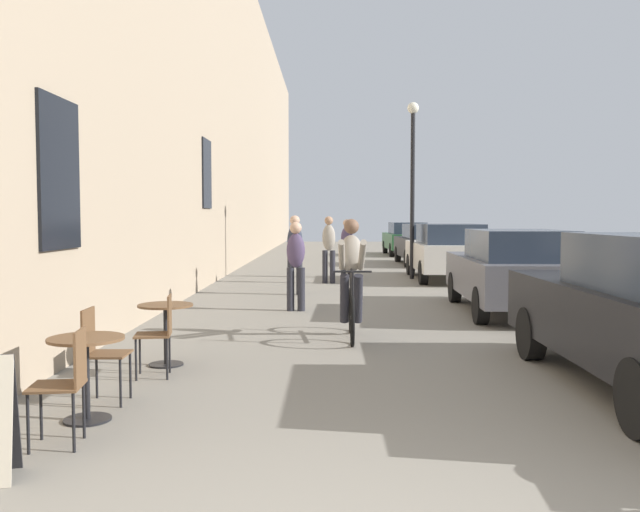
{
  "coord_description": "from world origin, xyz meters",
  "views": [
    {
      "loc": [
        -0.16,
        -2.8,
        1.74
      ],
      "look_at": [
        -0.36,
        12.28,
        0.86
      ],
      "focal_mm": 37.73,
      "sensor_mm": 36.0,
      "label": 1
    }
  ],
  "objects_px": {
    "cafe_chair_near_toward_street": "(66,379)",
    "cyclist_on_bicycle": "(351,281)",
    "pedestrian_near": "(296,261)",
    "parked_car_fifth": "(406,238)",
    "pedestrian_far": "(329,246)",
    "parked_car_third": "(447,251)",
    "parked_car_fourth": "(424,244)",
    "street_lamp": "(413,167)",
    "cafe_table_mid": "(166,321)",
    "pedestrian_mid": "(295,250)",
    "cafe_table_near": "(86,360)",
    "parked_car_second": "(513,270)",
    "cafe_chair_near_toward_wall": "(100,348)",
    "pedestrian_furthest": "(347,245)",
    "cafe_chair_mid_toward_street": "(160,330)"
  },
  "relations": [
    {
      "from": "cafe_chair_near_toward_street",
      "to": "cyclist_on_bicycle",
      "type": "distance_m",
      "value": 5.21
    },
    {
      "from": "pedestrian_near",
      "to": "street_lamp",
      "type": "distance_m",
      "value": 7.4
    },
    {
      "from": "cafe_chair_near_toward_wall",
      "to": "parked_car_third",
      "type": "distance_m",
      "value": 13.43
    },
    {
      "from": "parked_car_third",
      "to": "parked_car_fourth",
      "type": "xyz_separation_m",
      "value": [
        0.22,
        5.89,
        -0.04
      ]
    },
    {
      "from": "parked_car_fourth",
      "to": "cyclist_on_bicycle",
      "type": "bearing_deg",
      "value": -102.04
    },
    {
      "from": "cafe_table_mid",
      "to": "parked_car_fourth",
      "type": "distance_m",
      "value": 17.44
    },
    {
      "from": "pedestrian_furthest",
      "to": "parked_car_second",
      "type": "xyz_separation_m",
      "value": [
        2.8,
        -7.07,
        -0.16
      ]
    },
    {
      "from": "pedestrian_near",
      "to": "pedestrian_furthest",
      "type": "bearing_deg",
      "value": 80.64
    },
    {
      "from": "parked_car_third",
      "to": "cafe_table_near",
      "type": "bearing_deg",
      "value": -112.47
    },
    {
      "from": "pedestrian_far",
      "to": "parked_car_fourth",
      "type": "relative_size",
      "value": 0.42
    },
    {
      "from": "cyclist_on_bicycle",
      "to": "parked_car_third",
      "type": "distance_m",
      "value": 9.29
    },
    {
      "from": "cafe_table_mid",
      "to": "pedestrian_mid",
      "type": "height_order",
      "value": "pedestrian_mid"
    },
    {
      "from": "cafe_chair_near_toward_street",
      "to": "pedestrian_far",
      "type": "bearing_deg",
      "value": 80.98
    },
    {
      "from": "cyclist_on_bicycle",
      "to": "parked_car_fourth",
      "type": "xyz_separation_m",
      "value": [
        3.14,
        14.71,
        -0.04
      ]
    },
    {
      "from": "parked_car_fifth",
      "to": "cafe_chair_mid_toward_street",
      "type": "bearing_deg",
      "value": -102.93
    },
    {
      "from": "parked_car_fifth",
      "to": "pedestrian_far",
      "type": "bearing_deg",
      "value": -105.15
    },
    {
      "from": "pedestrian_near",
      "to": "parked_car_third",
      "type": "bearing_deg",
      "value": 57.81
    },
    {
      "from": "cafe_table_near",
      "to": "parked_car_third",
      "type": "bearing_deg",
      "value": 67.53
    },
    {
      "from": "cafe_chair_near_toward_wall",
      "to": "cyclist_on_bicycle",
      "type": "height_order",
      "value": "cyclist_on_bicycle"
    },
    {
      "from": "cafe_table_near",
      "to": "parked_car_second",
      "type": "xyz_separation_m",
      "value": [
        5.38,
        6.46,
        0.26
      ]
    },
    {
      "from": "cafe_table_near",
      "to": "parked_car_third",
      "type": "height_order",
      "value": "parked_car_third"
    },
    {
      "from": "street_lamp",
      "to": "parked_car_fifth",
      "type": "xyz_separation_m",
      "value": [
        1.16,
        11.62,
        -2.34
      ]
    },
    {
      "from": "cyclist_on_bicycle",
      "to": "pedestrian_near",
      "type": "xyz_separation_m",
      "value": [
        -0.94,
        2.69,
        0.12
      ]
    },
    {
      "from": "cafe_table_near",
      "to": "parked_car_fourth",
      "type": "xyz_separation_m",
      "value": [
        5.53,
        18.73,
        0.25
      ]
    },
    {
      "from": "pedestrian_near",
      "to": "street_lamp",
      "type": "bearing_deg",
      "value": 65.49
    },
    {
      "from": "parked_car_second",
      "to": "parked_car_fourth",
      "type": "distance_m",
      "value": 12.27
    },
    {
      "from": "pedestrian_far",
      "to": "cyclist_on_bicycle",
      "type": "bearing_deg",
      "value": -87.6
    },
    {
      "from": "cafe_chair_near_toward_street",
      "to": "parked_car_fifth",
      "type": "relative_size",
      "value": 0.21
    },
    {
      "from": "cafe_table_near",
      "to": "parked_car_second",
      "type": "height_order",
      "value": "parked_car_second"
    },
    {
      "from": "cafe_chair_near_toward_wall",
      "to": "cafe_chair_near_toward_street",
      "type": "bearing_deg",
      "value": -82.67
    },
    {
      "from": "pedestrian_furthest",
      "to": "cyclist_on_bicycle",
      "type": "bearing_deg",
      "value": -91.12
    },
    {
      "from": "parked_car_second",
      "to": "cafe_chair_near_toward_street",
      "type": "bearing_deg",
      "value": -126.77
    },
    {
      "from": "cafe_table_mid",
      "to": "cafe_chair_near_toward_wall",
      "type": "bearing_deg",
      "value": -98.18
    },
    {
      "from": "cafe_chair_mid_toward_street",
      "to": "cyclist_on_bicycle",
      "type": "distance_m",
      "value": 3.27
    },
    {
      "from": "cyclist_on_bicycle",
      "to": "street_lamp",
      "type": "height_order",
      "value": "street_lamp"
    },
    {
      "from": "pedestrian_mid",
      "to": "cafe_chair_near_toward_wall",
      "type": "bearing_deg",
      "value": -98.99
    },
    {
      "from": "parked_car_third",
      "to": "parked_car_fourth",
      "type": "distance_m",
      "value": 5.89
    },
    {
      "from": "cafe_chair_near_toward_wall",
      "to": "parked_car_third",
      "type": "relative_size",
      "value": 0.2
    },
    {
      "from": "pedestrian_furthest",
      "to": "parked_car_fifth",
      "type": "xyz_separation_m",
      "value": [
        2.98,
        11.24,
        -0.17
      ]
    },
    {
      "from": "cafe_chair_near_toward_street",
      "to": "pedestrian_mid",
      "type": "relative_size",
      "value": 0.5
    },
    {
      "from": "cyclist_on_bicycle",
      "to": "parked_car_second",
      "type": "distance_m",
      "value": 3.85
    },
    {
      "from": "parked_car_fourth",
      "to": "pedestrian_far",
      "type": "bearing_deg",
      "value": -116.83
    },
    {
      "from": "cafe_chair_near_toward_street",
      "to": "cafe_table_mid",
      "type": "distance_m",
      "value": 2.77
    },
    {
      "from": "pedestrian_mid",
      "to": "parked_car_second",
      "type": "height_order",
      "value": "pedestrian_mid"
    },
    {
      "from": "cafe_chair_mid_toward_street",
      "to": "parked_car_second",
      "type": "bearing_deg",
      "value": 43.46
    },
    {
      "from": "parked_car_fourth",
      "to": "cafe_table_near",
      "type": "bearing_deg",
      "value": -106.44
    },
    {
      "from": "cyclist_on_bicycle",
      "to": "parked_car_second",
      "type": "relative_size",
      "value": 0.41
    },
    {
      "from": "cafe_table_mid",
      "to": "parked_car_second",
      "type": "relative_size",
      "value": 0.17
    },
    {
      "from": "cyclist_on_bicycle",
      "to": "parked_car_fifth",
      "type": "bearing_deg",
      "value": 81.33
    },
    {
      "from": "parked_car_third",
      "to": "cafe_table_mid",
      "type": "bearing_deg",
      "value": -115.74
    }
  ]
}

